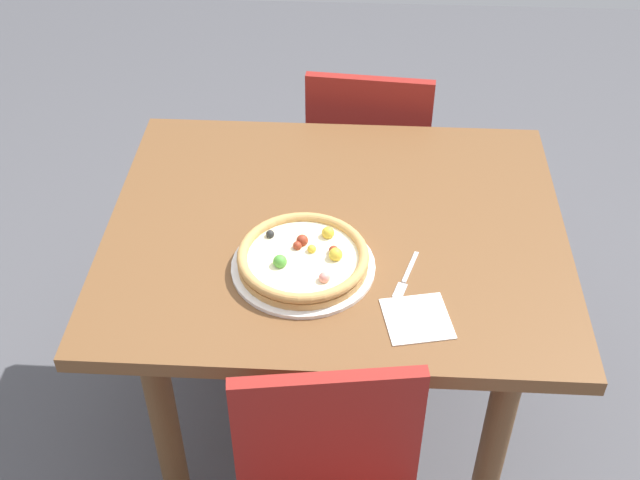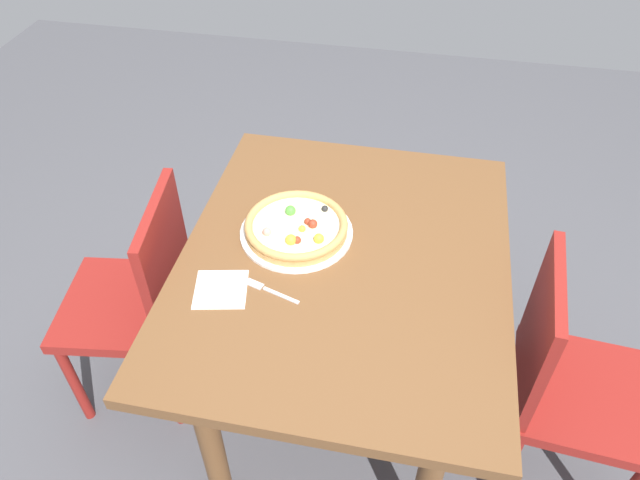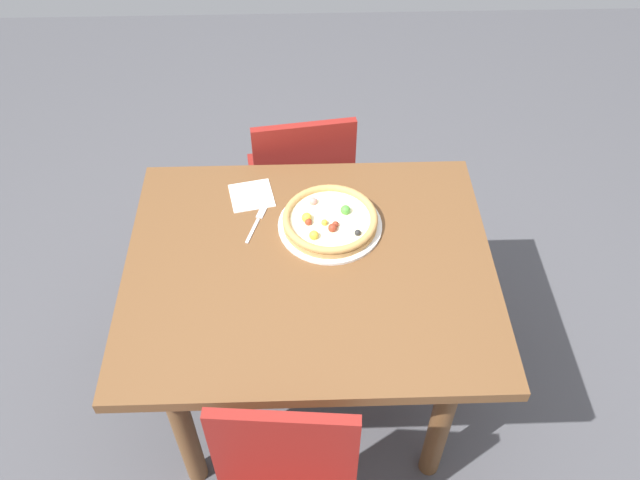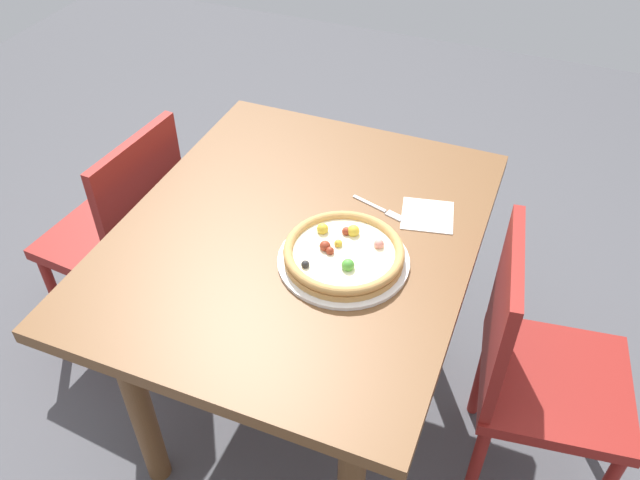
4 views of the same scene
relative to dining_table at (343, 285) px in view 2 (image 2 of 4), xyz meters
The scene contains 8 objects.
ground_plane 0.65m from the dining_table, ahead, with size 6.00×6.00×0.00m, color #4C4C51.
dining_table is the anchor object (origin of this frame).
chair_near 0.71m from the dining_table, 97.23° to the right, with size 0.43×0.43×0.87m.
chair_far 0.70m from the dining_table, 91.99° to the left, with size 0.45×0.45×0.87m.
plate 0.21m from the dining_table, 65.98° to the left, with size 0.33×0.33×0.01m, color white.
pizza 0.23m from the dining_table, 66.14° to the left, with size 0.30×0.30×0.05m.
fork 0.28m from the dining_table, 132.38° to the left, with size 0.07×0.16×0.00m.
napkin 0.38m from the dining_table, 121.66° to the left, with size 0.14×0.14×0.00m, color white.
Camera 2 is at (-1.18, -0.16, 1.95)m, focal length 33.04 mm.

